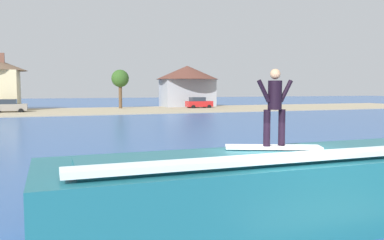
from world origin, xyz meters
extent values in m
plane|color=#30599B|center=(0.00, 0.00, 0.00)|extent=(260.00, 260.00, 0.00)
cube|color=#1C6470|center=(0.20, 0.76, 0.84)|extent=(10.95, 3.26, 1.69)
cube|color=#1C6470|center=(0.20, 0.36, 1.78)|extent=(9.31, 1.46, 0.19)
cube|color=white|center=(0.20, -0.29, 1.84)|extent=(9.85, 0.59, 0.12)
cube|color=white|center=(0.03, 0.57, 1.93)|extent=(2.23, 1.32, 0.06)
cube|color=black|center=(0.03, 0.57, 1.95)|extent=(1.88, 0.83, 0.01)
cylinder|color=black|center=(-0.14, 0.58, 2.38)|extent=(0.16, 0.16, 0.85)
cylinder|color=black|center=(0.26, 0.58, 2.38)|extent=(0.16, 0.16, 0.85)
cylinder|color=black|center=(0.06, 0.58, 3.14)|extent=(0.32, 0.32, 0.67)
sphere|color=tan|center=(0.06, 0.58, 3.62)|extent=(0.24, 0.24, 0.24)
cylinder|color=black|center=(-0.23, 0.58, 3.23)|extent=(0.35, 0.10, 0.53)
cylinder|color=black|center=(0.35, 0.58, 3.23)|extent=(0.35, 0.10, 0.53)
cube|color=tan|center=(0.00, 50.28, 0.07)|extent=(120.00, 17.63, 0.13)
cube|color=gray|center=(-9.76, 50.00, 0.77)|extent=(4.35, 1.97, 0.90)
cube|color=#262D38|center=(-10.09, 50.00, 1.54)|extent=(2.39, 1.77, 0.64)
cylinder|color=black|center=(-8.35, 51.04, 0.32)|extent=(0.64, 0.22, 0.64)
cylinder|color=black|center=(-8.35, 48.97, 0.32)|extent=(0.64, 0.22, 0.64)
cube|color=red|center=(18.09, 52.17, 0.77)|extent=(4.21, 1.87, 0.90)
cube|color=#262D38|center=(17.77, 52.17, 1.54)|extent=(2.31, 1.68, 0.64)
cylinder|color=black|center=(19.46, 53.15, 0.32)|extent=(0.64, 0.22, 0.64)
cylinder|color=black|center=(19.46, 51.19, 0.32)|extent=(0.64, 0.22, 0.64)
cylinder|color=black|center=(16.72, 53.15, 0.32)|extent=(0.64, 0.22, 0.64)
cylinder|color=black|center=(16.72, 51.19, 0.32)|extent=(0.64, 0.22, 0.64)
cube|color=brown|center=(-10.93, 54.87, 7.40)|extent=(0.60, 0.60, 1.80)
cube|color=#9EA3AD|center=(18.08, 57.96, 2.42)|extent=(8.84, 5.47, 4.85)
cone|color=brown|center=(18.08, 57.96, 6.04)|extent=(10.96, 10.96, 2.38)
cylinder|color=brown|center=(5.81, 54.94, 2.01)|extent=(0.52, 0.52, 4.03)
sphere|color=#305520|center=(5.81, 54.94, 4.85)|extent=(2.74, 2.74, 2.74)
camera|label=1|loc=(-4.87, -7.32, 3.30)|focal=36.78mm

